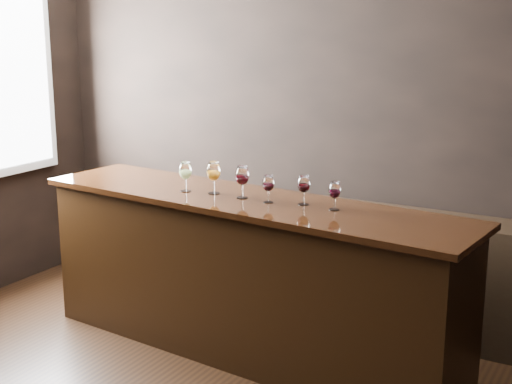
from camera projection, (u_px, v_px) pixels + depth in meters
The scene contains 10 objects.
room_shell at pixel (117, 96), 3.60m from camera, with size 5.02×4.52×2.81m.
bar_counter at pixel (247, 280), 4.72m from camera, with size 2.95×0.64×1.03m, color black.
bar_top at pixel (246, 201), 4.59m from camera, with size 3.04×0.71×0.04m, color black.
back_bar_shelf at pixel (356, 264), 5.26m from camera, with size 2.43×0.40×0.87m, color black.
glass_white at pixel (185, 171), 4.75m from camera, with size 0.09×0.09×0.20m.
glass_amber at pixel (214, 172), 4.69m from camera, with size 0.09×0.09×0.22m.
glass_red_a at pixel (242, 176), 4.57m from camera, with size 0.09×0.09×0.21m.
glass_red_b at pixel (268, 184), 4.46m from camera, with size 0.07×0.07×0.18m.
glass_red_c at pixel (304, 185), 4.40m from camera, with size 0.08×0.08×0.19m.
glass_red_d at pixel (335, 191), 4.28m from camera, with size 0.07×0.07×0.18m.
Camera 1 is at (2.16, -2.68, 2.17)m, focal length 50.00 mm.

